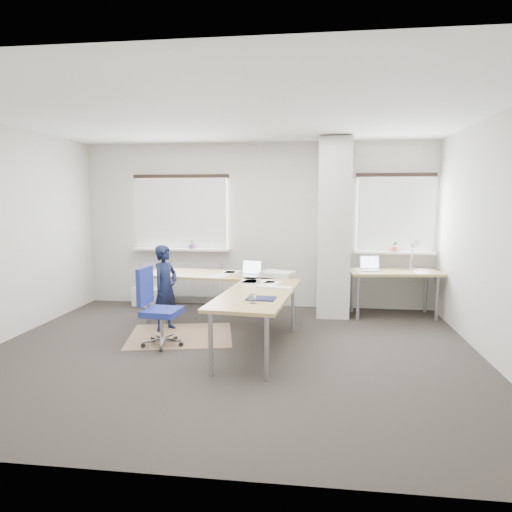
# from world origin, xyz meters

# --- Properties ---
(ground) EXTENTS (6.00, 6.00, 0.00)m
(ground) POSITION_xyz_m (0.00, 0.00, 0.00)
(ground) COLOR black
(ground) RESTS_ON ground
(room_shell) EXTENTS (6.04, 5.04, 2.82)m
(room_shell) POSITION_xyz_m (0.18, 0.45, 1.75)
(room_shell) COLOR #BBB8AB
(room_shell) RESTS_ON ground
(floor_mat) EXTENTS (1.58, 1.42, 0.01)m
(floor_mat) POSITION_xyz_m (-0.79, 0.58, 0.00)
(floor_mat) COLOR #8F6C4E
(floor_mat) RESTS_ON ground
(white_crate) EXTENTS (0.62, 0.52, 0.32)m
(white_crate) POSITION_xyz_m (-1.83, 2.25, 0.16)
(white_crate) COLOR white
(white_crate) RESTS_ON ground
(desk_main) EXTENTS (2.41, 2.83, 0.96)m
(desk_main) POSITION_xyz_m (-0.06, 0.77, 0.69)
(desk_main) COLOR #A08045
(desk_main) RESTS_ON ground
(desk_side) EXTENTS (1.46, 0.84, 1.22)m
(desk_side) POSITION_xyz_m (2.25, 2.04, 0.69)
(desk_side) COLOR #A08045
(desk_side) RESTS_ON ground
(task_chair) EXTENTS (0.54, 0.54, 1.00)m
(task_chair) POSITION_xyz_m (-0.93, 0.15, 0.28)
(task_chair) COLOR navy
(task_chair) RESTS_ON ground
(person) EXTENTS (0.43, 0.52, 1.21)m
(person) POSITION_xyz_m (-1.07, 0.83, 0.61)
(person) COLOR black
(person) RESTS_ON ground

